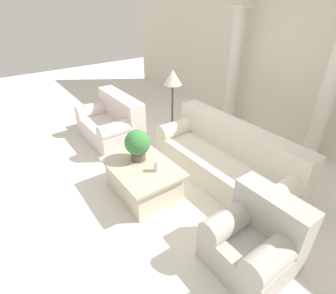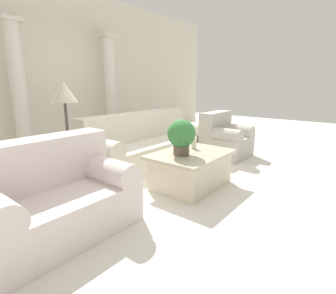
{
  "view_description": "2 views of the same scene",
  "coord_description": "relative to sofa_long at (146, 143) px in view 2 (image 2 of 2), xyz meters",
  "views": [
    {
      "loc": [
        2.71,
        -1.92,
        2.56
      ],
      "look_at": [
        0.06,
        -0.01,
        0.63
      ],
      "focal_mm": 28.0,
      "sensor_mm": 36.0,
      "label": 1
    },
    {
      "loc": [
        -2.79,
        -2.32,
        1.38
      ],
      "look_at": [
        -0.17,
        -0.23,
        0.56
      ],
      "focal_mm": 28.0,
      "sensor_mm": 36.0,
      "label": 2
    }
  ],
  "objects": [
    {
      "name": "coffee_table",
      "position": [
        -0.44,
        -1.24,
        -0.1
      ],
      "size": [
        1.12,
        0.82,
        0.47
      ],
      "color": "beige",
      "rests_on": "ground_plane"
    },
    {
      "name": "column_right",
      "position": [
        0.51,
        1.54,
        0.87
      ],
      "size": [
        0.33,
        0.33,
        2.37
      ],
      "color": "silver",
      "rests_on": "ground_plane"
    },
    {
      "name": "armchair",
      "position": [
        1.24,
        -0.89,
        0.01
      ],
      "size": [
        0.82,
        0.78,
        0.84
      ],
      "color": "#B7B2A8",
      "rests_on": "ground_plane"
    },
    {
      "name": "pillar_candle",
      "position": [
        -0.22,
        -1.13,
        0.21
      ],
      "size": [
        0.08,
        0.08,
        0.16
      ],
      "color": "silver",
      "rests_on": "coffee_table"
    },
    {
      "name": "ground_plane",
      "position": [
        -0.49,
        -0.78,
        -0.35
      ],
      "size": [
        16.0,
        16.0,
        0.0
      ],
      "primitive_type": "plane",
      "color": "silver"
    },
    {
      "name": "potted_plant",
      "position": [
        -0.61,
        -1.19,
        0.39
      ],
      "size": [
        0.36,
        0.36,
        0.46
      ],
      "color": "brown",
      "rests_on": "coffee_table"
    },
    {
      "name": "wall_back",
      "position": [
        -0.49,
        1.89,
        1.25
      ],
      "size": [
        10.0,
        0.06,
        3.2
      ],
      "color": "silver",
      "rests_on": "ground_plane"
    },
    {
      "name": "loveseat",
      "position": [
        -2.19,
        -0.87,
        0.01
      ],
      "size": [
        1.38,
        0.85,
        0.88
      ],
      "color": "silver",
      "rests_on": "ground_plane"
    },
    {
      "name": "floor_lamp",
      "position": [
        -1.46,
        0.04,
        0.84
      ],
      "size": [
        0.33,
        0.33,
        1.41
      ],
      "color": "#4C473D",
      "rests_on": "ground_plane"
    },
    {
      "name": "column_left",
      "position": [
        -1.38,
        1.54,
        0.87
      ],
      "size": [
        0.33,
        0.33,
        2.37
      ],
      "color": "silver",
      "rests_on": "ground_plane"
    },
    {
      "name": "sofa_long",
      "position": [
        0.0,
        0.0,
        0.0
      ],
      "size": [
        2.39,
        0.85,
        0.88
      ],
      "color": "beige",
      "rests_on": "ground_plane"
    }
  ]
}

